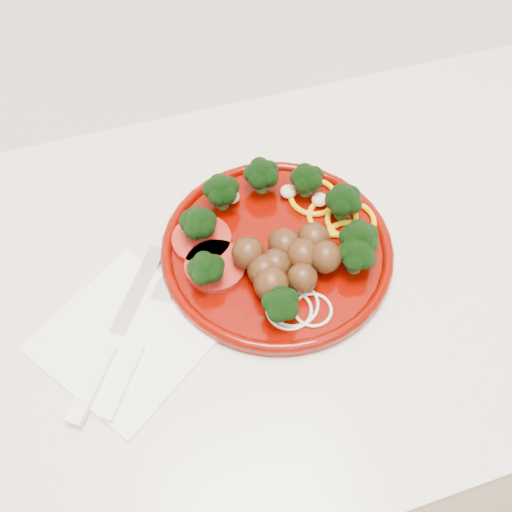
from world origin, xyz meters
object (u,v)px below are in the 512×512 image
object	(u,v)px
napkin	(127,336)
knife	(108,351)
fork	(132,361)
plate	(278,243)

from	to	relation	value
napkin	knife	size ratio (longest dim) A/B	0.84
knife	fork	bearing A→B (deg)	-97.00
plate	knife	bearing A→B (deg)	-161.57
plate	knife	distance (m)	0.23
fork	plate	bearing A→B (deg)	-31.00
knife	fork	xyz separation A→B (m)	(0.02, -0.02, -0.00)
napkin	fork	distance (m)	0.04
plate	napkin	size ratio (longest dim) A/B	1.69
plate	napkin	world-z (taller)	plate
fork	napkin	bearing A→B (deg)	33.31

